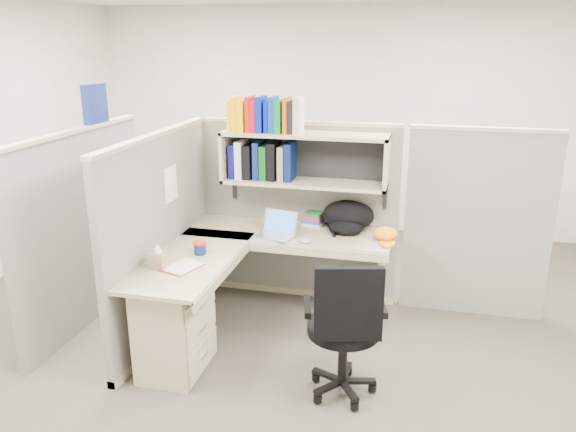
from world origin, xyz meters
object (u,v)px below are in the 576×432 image
(desk, at_px, (209,301))
(task_chair, at_px, (344,349))
(backpack, at_px, (347,217))
(snack_canister, at_px, (200,248))
(laptop, at_px, (275,225))

(desk, bearing_deg, task_chair, -16.23)
(backpack, distance_m, snack_canister, 1.29)
(desk, relative_size, laptop, 5.81)
(snack_canister, bearing_deg, desk, -55.25)
(backpack, height_order, snack_canister, backpack)
(backpack, height_order, task_chair, task_chair)
(desk, xyz_separation_m, laptop, (0.33, 0.68, 0.40))
(desk, distance_m, laptop, 0.85)
(snack_canister, bearing_deg, laptop, 46.72)
(laptop, bearing_deg, desk, -103.19)
(backpack, relative_size, snack_canister, 4.48)
(snack_canister, bearing_deg, task_chair, -22.65)
(desk, xyz_separation_m, backpack, (0.89, 0.97, 0.42))
(laptop, height_order, task_chair, task_chair)
(desk, height_order, task_chair, task_chair)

